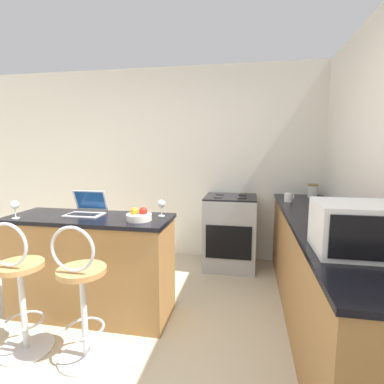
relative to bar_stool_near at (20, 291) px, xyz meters
name	(u,v)px	position (x,y,z in m)	size (l,w,h in m)	color
ground_plane	(89,375)	(0.61, -0.14, -0.48)	(20.00, 20.00, 0.00)	#BCAD8E
wall_back	(174,164)	(0.61, 2.28, 0.82)	(12.00, 0.06, 2.60)	silver
breakfast_bar	(92,266)	(0.25, 0.59, -0.02)	(1.47, 0.55, 0.92)	#9E703D
counter_right	(323,273)	(2.29, 0.80, -0.02)	(0.62, 2.92, 0.92)	#9E703D
bar_stool_near	(20,291)	(0.00, 0.00, 0.00)	(0.40, 0.40, 1.02)	silver
bar_stool_far	(82,297)	(0.50, 0.00, 0.00)	(0.40, 0.40, 1.02)	silver
laptop	(87,208)	(0.18, 0.67, 0.50)	(0.32, 0.27, 0.21)	silver
microwave	(359,228)	(2.27, 0.01, 0.59)	(0.48, 0.40, 0.30)	white
toaster	(332,215)	(2.28, 0.62, 0.53)	(0.19, 0.25, 0.19)	red
stove_range	(230,232)	(1.43, 1.93, -0.02)	(0.64, 0.60, 0.93)	#9EA3A8
wine_glass_short	(161,204)	(0.88, 0.71, 0.55)	(0.07, 0.07, 0.15)	silver
storage_jar	(313,191)	(2.42, 2.04, 0.52)	(0.12, 0.12, 0.16)	silver
wine_glass_tall	(15,206)	(-0.34, 0.40, 0.55)	(0.07, 0.07, 0.16)	silver
fruit_bowl	(139,215)	(0.74, 0.53, 0.48)	(0.21, 0.21, 0.11)	silver
mug_white	(288,197)	(2.09, 1.67, 0.49)	(0.10, 0.09, 0.10)	white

